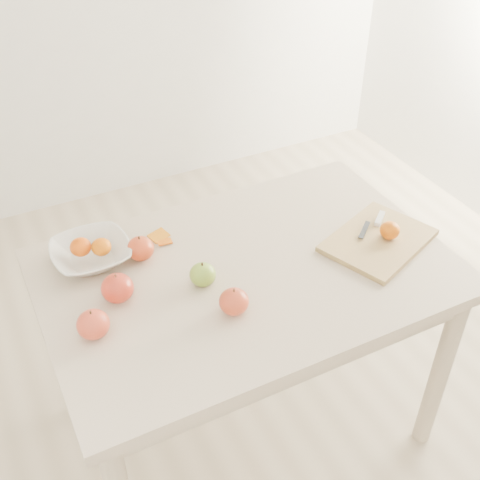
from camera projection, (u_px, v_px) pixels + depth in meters
name	position (u px, v px, depth m)	size (l,w,h in m)	color
ground	(246.00, 422.00, 2.23)	(3.50, 3.50, 0.00)	#C6B293
table	(247.00, 293.00, 1.84)	(1.20, 0.80, 0.75)	beige
cutting_board	(378.00, 240.00, 1.87)	(0.33, 0.24, 0.02)	tan
board_tangerine	(390.00, 230.00, 1.85)	(0.06, 0.06, 0.05)	#CA5707
fruit_bowl	(91.00, 254.00, 1.78)	(0.23, 0.23, 0.06)	silver
bowl_tangerine_near	(81.00, 247.00, 1.76)	(0.06, 0.06, 0.06)	#C95B07
bowl_tangerine_far	(101.00, 247.00, 1.77)	(0.06, 0.06, 0.05)	#DE6307
orange_peel_a	(159.00, 237.00, 1.89)	(0.06, 0.04, 0.00)	#C66E0D
orange_peel_b	(165.00, 242.00, 1.87)	(0.04, 0.04, 0.00)	orange
paring_knife	(377.00, 220.00, 1.92)	(0.16, 0.09, 0.01)	white
apple_green	(203.00, 274.00, 1.70)	(0.08, 0.08, 0.07)	#598917
apple_red_a	(141.00, 248.00, 1.79)	(0.08, 0.08, 0.07)	#A71C1F
apple_red_b	(117.00, 288.00, 1.65)	(0.09, 0.09, 0.08)	#8E0309
apple_red_e	(234.00, 302.00, 1.61)	(0.08, 0.08, 0.07)	#A51A20
apple_red_d	(93.00, 324.00, 1.54)	(0.09, 0.09, 0.08)	maroon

